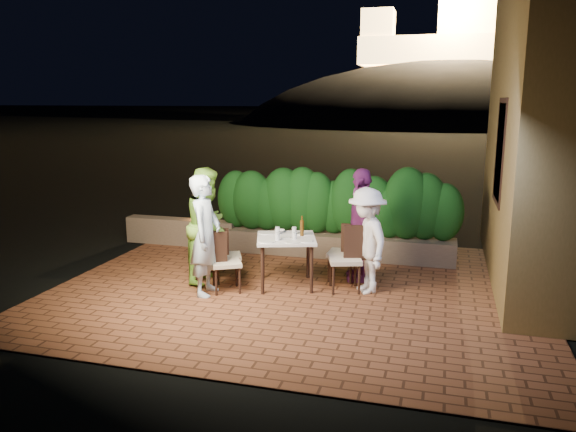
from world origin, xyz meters
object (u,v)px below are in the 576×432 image
at_px(chair_right_back, 342,252).
at_px(diner_purple, 361,225).
at_px(chair_left_back, 228,255).
at_px(chair_right_front, 345,258).
at_px(diner_white, 367,241).
at_px(bowl, 280,231).
at_px(chair_left_front, 226,262).
at_px(dining_table, 286,261).
at_px(diner_green, 208,225).
at_px(parapet_lamp, 194,216).
at_px(diner_blue, 206,235).
at_px(beer_bottle, 302,226).

xyz_separation_m(chair_right_back, diner_purple, (0.27, 0.10, 0.42)).
bearing_deg(chair_left_back, chair_right_back, -7.02).
bearing_deg(chair_right_front, diner_white, 167.14).
xyz_separation_m(bowl, diner_white, (1.37, -0.23, -0.00)).
xyz_separation_m(chair_left_front, chair_right_back, (1.53, 0.97, 0.00)).
relative_size(dining_table, diner_green, 0.49).
bearing_deg(diner_white, chair_left_back, -118.60).
distance_m(diner_purple, parapet_lamp, 3.60).
xyz_separation_m(chair_right_back, diner_white, (0.43, -0.45, 0.32)).
bearing_deg(dining_table, chair_left_back, -177.80).
height_order(chair_left_back, diner_purple, diner_purple).
bearing_deg(chair_right_back, dining_table, 34.73).
relative_size(chair_right_front, diner_purple, 0.56).
height_order(chair_left_back, diner_white, diner_white).
height_order(dining_table, chair_right_front, chair_right_front).
height_order(diner_blue, parapet_lamp, diner_blue).
bearing_deg(dining_table, chair_right_back, 33.24).
height_order(dining_table, diner_green, diner_green).
bearing_deg(chair_right_front, bowl, -30.71).
xyz_separation_m(chair_left_front, chair_left_back, (-0.14, 0.44, -0.03)).
bearing_deg(dining_table, diner_blue, -147.16).
bearing_deg(beer_bottle, chair_right_back, 32.19).
bearing_deg(diner_white, beer_bottle, -126.60).
xyz_separation_m(dining_table, bowl, (-0.18, 0.28, 0.39)).
bearing_deg(diner_white, diner_green, -117.82).
xyz_separation_m(diner_white, parapet_lamp, (-3.53, 1.76, -0.20)).
xyz_separation_m(dining_table, chair_left_front, (-0.77, -0.47, 0.07)).
bearing_deg(chair_left_back, parapet_lamp, 103.13).
bearing_deg(chair_left_front, chair_right_back, 3.53).
height_order(chair_left_back, chair_right_front, chair_right_front).
bearing_deg(diner_purple, diner_green, -84.21).
distance_m(dining_table, chair_left_back, 0.92).
relative_size(beer_bottle, diner_blue, 0.18).
distance_m(beer_bottle, chair_left_back, 1.23).
distance_m(dining_table, diner_white, 1.25).
distance_m(diner_blue, diner_white, 2.30).
height_order(beer_bottle, diner_green, diner_green).
xyz_separation_m(diner_blue, diner_green, (-0.20, 0.57, 0.01)).
xyz_separation_m(diner_green, diner_purple, (2.23, 0.68, -0.01)).
bearing_deg(chair_right_back, beer_bottle, 33.67).
height_order(dining_table, chair_left_back, chair_left_back).
relative_size(chair_left_front, diner_blue, 0.52).
bearing_deg(parapet_lamp, bowl, -35.31).
relative_size(dining_table, chair_left_back, 1.02).
bearing_deg(chair_right_front, chair_left_back, -15.46).
xyz_separation_m(bowl, chair_right_front, (1.06, -0.25, -0.28)).
relative_size(chair_left_back, chair_right_back, 0.93).
distance_m(chair_left_back, diner_white, 2.13).
bearing_deg(diner_green, diner_white, -86.13).
xyz_separation_m(diner_blue, diner_white, (2.19, 0.70, -0.10)).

